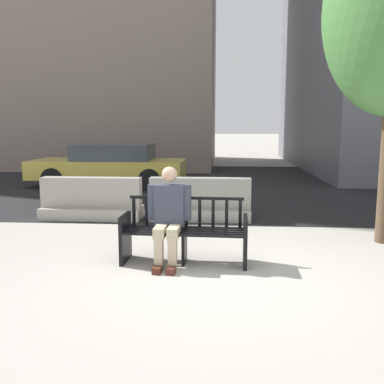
% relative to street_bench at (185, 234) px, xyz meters
% --- Properties ---
extents(ground_plane, '(200.00, 200.00, 0.00)m').
position_rel_street_bench_xyz_m(ground_plane, '(0.50, -0.49, -0.40)').
color(ground_plane, '#ADA89E').
extents(street_asphalt, '(120.00, 12.00, 0.01)m').
position_rel_street_bench_xyz_m(street_asphalt, '(0.50, 8.21, -0.39)').
color(street_asphalt, black).
rests_on(street_asphalt, ground).
extents(street_bench, '(1.71, 0.59, 0.88)m').
position_rel_street_bench_xyz_m(street_bench, '(0.00, 0.00, 0.00)').
color(street_bench, black).
rests_on(street_bench, ground).
extents(seated_person, '(0.58, 0.73, 1.31)m').
position_rel_street_bench_xyz_m(seated_person, '(-0.21, -0.05, 0.29)').
color(seated_person, '#383D4C').
rests_on(seated_person, ground).
extents(jersey_barrier_centre, '(2.01, 0.70, 0.84)m').
position_rel_street_bench_xyz_m(jersey_barrier_centre, '(0.07, 2.74, -0.06)').
color(jersey_barrier_centre, gray).
rests_on(jersey_barrier_centre, ground).
extents(jersey_barrier_left, '(2.01, 0.70, 0.84)m').
position_rel_street_bench_xyz_m(jersey_barrier_left, '(-2.11, 2.67, -0.06)').
color(jersey_barrier_left, '#9E998E').
rests_on(jersey_barrier_left, ground).
extents(car_taxi_near, '(4.70, 1.99, 1.31)m').
position_rel_street_bench_xyz_m(car_taxi_near, '(-2.96, 7.35, 0.27)').
color(car_taxi_near, '#DBC64C').
rests_on(car_taxi_near, ground).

